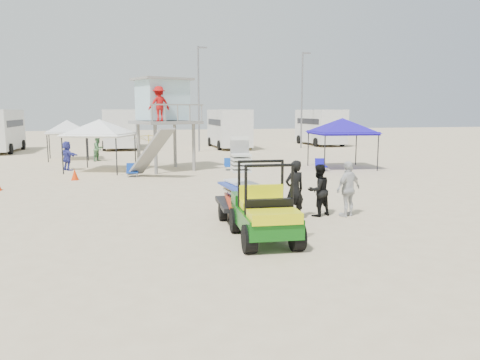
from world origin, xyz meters
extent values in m
plane|color=beige|center=(0.00, 0.00, 0.00)|extent=(140.00, 140.00, 0.00)
cube|color=#0C4F0E|center=(0.76, 1.52, 0.55)|extent=(1.40, 2.58, 0.44)
cube|color=#D5D60B|center=(0.76, 1.52, 0.82)|extent=(1.19, 0.77, 0.24)
cylinder|color=black|center=(0.21, 0.62, 0.32)|extent=(0.32, 0.66, 0.64)
cube|color=black|center=(0.76, 3.82, 0.49)|extent=(1.47, 2.05, 0.12)
cylinder|color=black|center=(0.19, 3.82, 0.26)|extent=(0.24, 0.53, 0.52)
imported|color=black|center=(2.26, 3.52, 0.87)|extent=(0.72, 0.56, 1.74)
imported|color=black|center=(3.11, 3.77, 0.79)|extent=(0.92, 0.81, 1.57)
imported|color=silver|center=(3.96, 3.52, 0.84)|extent=(1.06, 0.78, 1.67)
cylinder|color=gray|center=(-1.54, 14.82, 1.23)|extent=(0.18, 0.18, 2.47)
cube|color=gray|center=(-0.45, 15.91, 2.55)|extent=(3.83, 3.83, 0.16)
cube|color=#A9CFDA|center=(-0.45, 16.21, 3.70)|extent=(2.83, 2.66, 2.07)
imported|color=#B20F0F|center=(-1.24, 14.92, 3.49)|extent=(1.12, 0.64, 1.73)
cylinder|color=black|center=(7.58, 13.09, 1.01)|extent=(0.06, 0.06, 2.01)
pyramid|color=#1E0FAA|center=(9.03, 14.55, 2.76)|extent=(3.32, 3.32, 0.80)
cube|color=#1E0FAA|center=(9.03, 14.55, 1.96)|extent=(3.32, 3.32, 0.18)
cylinder|color=black|center=(-5.21, 14.91, 0.98)|extent=(0.06, 0.06, 1.97)
pyramid|color=white|center=(-3.81, 16.31, 2.72)|extent=(3.77, 3.77, 0.80)
cube|color=white|center=(-3.81, 16.31, 1.92)|extent=(3.77, 3.77, 0.18)
cylinder|color=black|center=(-7.36, 21.69, 0.91)|extent=(0.06, 0.06, 1.82)
pyramid|color=silver|center=(-6.17, 22.87, 2.57)|extent=(2.77, 2.77, 0.80)
cube|color=silver|center=(-6.17, 22.87, 1.77)|extent=(2.77, 2.77, 0.18)
imported|color=gold|center=(-1.23, 18.27, 0.93)|extent=(2.33, 2.36, 1.86)
cone|color=red|center=(-4.83, 13.30, 0.25)|extent=(0.34, 0.34, 0.50)
cube|color=#0E3599|center=(-2.25, 13.77, 0.22)|extent=(0.58, 0.55, 0.06)
cube|color=#0E3599|center=(-2.25, 14.01, 0.42)|extent=(0.55, 0.22, 0.44)
cylinder|color=#B2B2B7|center=(-2.47, 13.57, 0.10)|extent=(0.03, 0.03, 0.20)
cube|color=#1310B0|center=(7.56, 13.79, 0.22)|extent=(0.64, 0.61, 0.06)
cube|color=#1310B0|center=(7.56, 14.03, 0.42)|extent=(0.56, 0.29, 0.44)
cylinder|color=#B2B2B7|center=(7.34, 13.59, 0.10)|extent=(0.03, 0.03, 0.20)
cube|color=#0E3D9D|center=(2.86, 15.11, 0.22)|extent=(0.64, 0.61, 0.06)
cube|color=#0E3D9D|center=(2.86, 15.35, 0.42)|extent=(0.57, 0.29, 0.44)
cylinder|color=#B2B2B7|center=(2.64, 14.91, 0.10)|extent=(0.03, 0.03, 0.20)
cube|color=silver|center=(-3.00, 31.50, 1.75)|extent=(2.50, 6.50, 3.00)
cube|color=black|center=(-3.00, 31.50, 2.20)|extent=(2.54, 5.20, 0.50)
cylinder|color=black|center=(-4.25, 29.42, 0.40)|extent=(0.25, 0.80, 0.80)
cube|color=silver|center=(6.00, 30.00, 1.75)|extent=(2.50, 7.00, 3.00)
cube|color=black|center=(6.00, 30.00, 2.20)|extent=(2.54, 5.60, 0.50)
cylinder|color=black|center=(4.75, 27.76, 0.40)|extent=(0.25, 0.80, 0.80)
cube|color=silver|center=(15.00, 31.50, 1.75)|extent=(2.50, 6.60, 3.00)
cube|color=black|center=(15.00, 31.50, 2.20)|extent=(2.54, 5.28, 0.50)
cylinder|color=black|center=(13.75, 29.39, 0.40)|extent=(0.25, 0.80, 0.80)
cylinder|color=slate|center=(3.00, 27.00, 4.00)|extent=(0.14, 0.14, 8.00)
cylinder|color=slate|center=(12.00, 28.50, 4.00)|extent=(0.14, 0.14, 8.00)
imported|color=#D8B251|center=(7.18, 27.36, 0.81)|extent=(0.59, 0.70, 1.63)
imported|color=#363BA4|center=(-5.58, 17.12, 0.78)|extent=(1.22, 1.44, 1.56)
imported|color=#4D8150|center=(-4.23, 21.54, 0.78)|extent=(0.90, 0.95, 1.56)
camera|label=1|loc=(-2.42, -9.13, 3.15)|focal=35.00mm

